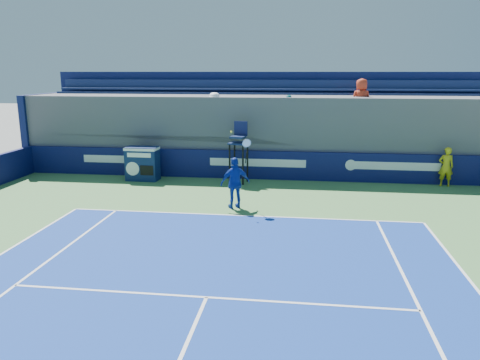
# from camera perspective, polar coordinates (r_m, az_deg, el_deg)

# --- Properties ---
(ball_person) EXTENTS (0.59, 0.40, 1.56)m
(ball_person) POSITION_cam_1_polar(r_m,az_deg,el_deg) (19.94, 23.81, 1.50)
(ball_person) COLOR gold
(ball_person) RESTS_ON apron
(back_hoarding) EXTENTS (20.40, 0.21, 1.20)m
(back_hoarding) POSITION_cam_1_polar(r_m,az_deg,el_deg) (19.55, 2.16, 1.84)
(back_hoarding) COLOR #0C1147
(back_hoarding) RESTS_ON ground
(match_clock) EXTENTS (1.34, 0.76, 1.40)m
(match_clock) POSITION_cam_1_polar(r_m,az_deg,el_deg) (19.72, -11.80, 2.08)
(match_clock) COLOR #0E1D4A
(match_clock) RESTS_ON ground
(umpire_chair) EXTENTS (0.83, 0.83, 2.48)m
(umpire_chair) POSITION_cam_1_polar(r_m,az_deg,el_deg) (18.72, -0.13, 4.23)
(umpire_chair) COLOR black
(umpire_chair) RESTS_ON ground
(tennis_player) EXTENTS (1.07, 0.81, 2.57)m
(tennis_player) POSITION_cam_1_polar(r_m,az_deg,el_deg) (15.27, -0.58, -0.35)
(tennis_player) COLOR #13309C
(tennis_player) RESTS_ON apron
(stadium_seating) EXTENTS (21.00, 4.05, 4.40)m
(stadium_seating) POSITION_cam_1_polar(r_m,az_deg,el_deg) (21.37, 2.70, 6.15)
(stadium_seating) COLOR #57575D
(stadium_seating) RESTS_ON ground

